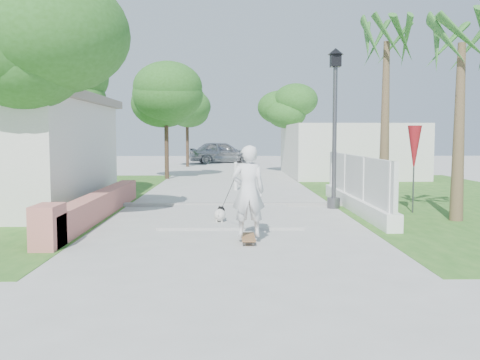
{
  "coord_description": "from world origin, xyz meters",
  "views": [
    {
      "loc": [
        -0.03,
        -9.36,
        2.03
      ],
      "look_at": [
        0.19,
        1.88,
        1.1
      ],
      "focal_mm": 40.0,
      "sensor_mm": 36.0,
      "label": 1
    }
  ],
  "objects_px": {
    "street_lamp": "(335,122)",
    "bollard": "(236,176)",
    "skateboarder": "(235,194)",
    "dog": "(220,214)",
    "patio_umbrella": "(414,149)",
    "parked_car": "(222,152)"
  },
  "relations": [
    {
      "from": "street_lamp",
      "to": "bollard",
      "type": "relative_size",
      "value": 4.07
    },
    {
      "from": "skateboarder",
      "to": "dog",
      "type": "height_order",
      "value": "skateboarder"
    },
    {
      "from": "patio_umbrella",
      "to": "skateboarder",
      "type": "bearing_deg",
      "value": -147.03
    },
    {
      "from": "patio_umbrella",
      "to": "dog",
      "type": "xyz_separation_m",
      "value": [
        -5.05,
        -1.61,
        -1.46
      ]
    },
    {
      "from": "patio_umbrella",
      "to": "bollard",
      "type": "bearing_deg",
      "value": 129.91
    },
    {
      "from": "skateboarder",
      "to": "dog",
      "type": "xyz_separation_m",
      "value": [
        -0.33,
        1.45,
        -0.62
      ]
    },
    {
      "from": "street_lamp",
      "to": "skateboarder",
      "type": "distance_m",
      "value": 5.19
    },
    {
      "from": "dog",
      "to": "parked_car",
      "type": "distance_m",
      "value": 27.22
    },
    {
      "from": "bollard",
      "to": "dog",
      "type": "bearing_deg",
      "value": -93.61
    },
    {
      "from": "street_lamp",
      "to": "skateboarder",
      "type": "height_order",
      "value": "street_lamp"
    },
    {
      "from": "street_lamp",
      "to": "skateboarder",
      "type": "bearing_deg",
      "value": -124.78
    },
    {
      "from": "street_lamp",
      "to": "parked_car",
      "type": "xyz_separation_m",
      "value": [
        -3.48,
        24.6,
        -1.6
      ]
    },
    {
      "from": "street_lamp",
      "to": "bollard",
      "type": "bearing_deg",
      "value": 120.96
    },
    {
      "from": "patio_umbrella",
      "to": "dog",
      "type": "height_order",
      "value": "patio_umbrella"
    },
    {
      "from": "street_lamp",
      "to": "dog",
      "type": "distance_m",
      "value": 4.65
    },
    {
      "from": "patio_umbrella",
      "to": "dog",
      "type": "distance_m",
      "value": 5.5
    },
    {
      "from": "skateboarder",
      "to": "dog",
      "type": "distance_m",
      "value": 1.61
    },
    {
      "from": "patio_umbrella",
      "to": "parked_car",
      "type": "xyz_separation_m",
      "value": [
        -5.38,
        25.6,
        -0.86
      ]
    },
    {
      "from": "dog",
      "to": "parked_car",
      "type": "relative_size",
      "value": 0.12
    },
    {
      "from": "street_lamp",
      "to": "patio_umbrella",
      "type": "height_order",
      "value": "street_lamp"
    },
    {
      "from": "patio_umbrella",
      "to": "parked_car",
      "type": "bearing_deg",
      "value": 101.87
    },
    {
      "from": "street_lamp",
      "to": "skateboarder",
      "type": "relative_size",
      "value": 1.59
    }
  ]
}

